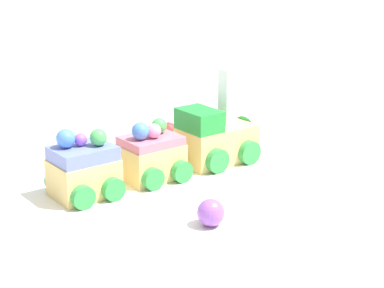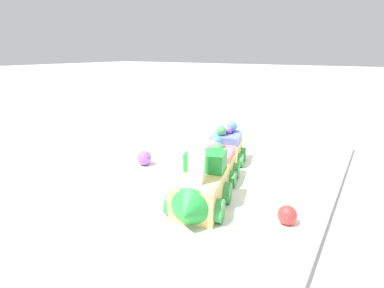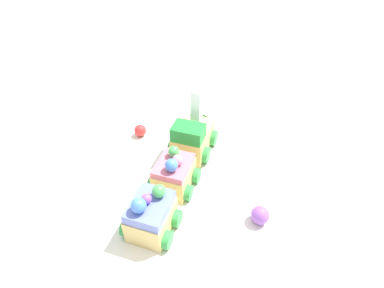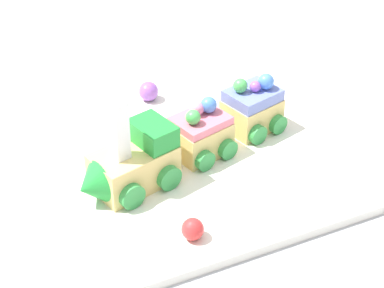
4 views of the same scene
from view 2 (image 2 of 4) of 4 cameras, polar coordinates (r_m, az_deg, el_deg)
ground_plane at (r=0.51m, az=2.16°, el=-8.96°), size 10.00×10.00×0.00m
display_board at (r=0.51m, az=2.17°, el=-8.35°), size 0.76×0.39×0.01m
cake_train_locomotive at (r=0.41m, az=1.28°, el=-8.71°), size 0.13×0.10×0.12m
cake_car_strawberry at (r=0.51m, az=4.62°, el=-3.85°), size 0.08×0.09×0.07m
cake_car_blueberry at (r=0.60m, az=6.53°, el=-0.63°), size 0.08×0.09×0.08m
gumball_red at (r=0.41m, az=17.67°, el=-12.75°), size 0.02×0.02×0.02m
gumball_purple at (r=0.59m, az=-9.09°, el=-2.64°), size 0.03×0.03×0.03m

